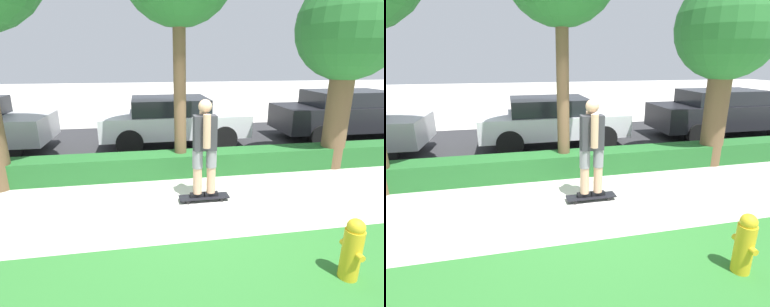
# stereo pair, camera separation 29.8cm
# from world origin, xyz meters

# --- Properties ---
(ground_plane) EXTENTS (60.00, 60.00, 0.00)m
(ground_plane) POSITION_xyz_m (0.00, 0.00, 0.00)
(ground_plane) COLOR beige
(street_asphalt) EXTENTS (18.48, 5.00, 0.01)m
(street_asphalt) POSITION_xyz_m (0.00, 4.20, 0.00)
(street_asphalt) COLOR #2D2D30
(street_asphalt) RESTS_ON ground_plane
(hedge_row) EXTENTS (18.48, 0.60, 0.48)m
(hedge_row) POSITION_xyz_m (0.00, 1.60, 0.24)
(hedge_row) COLOR #236028
(hedge_row) RESTS_ON ground_plane
(skateboard) EXTENTS (0.89, 0.24, 0.09)m
(skateboard) POSITION_xyz_m (0.26, 0.24, 0.07)
(skateboard) COLOR black
(skateboard) RESTS_ON ground_plane
(skater_person) EXTENTS (0.50, 0.44, 1.71)m
(skater_person) POSITION_xyz_m (0.26, 0.24, 1.00)
(skater_person) COLOR black
(skater_person) RESTS_ON skateboard
(tree_far) EXTENTS (2.18, 2.18, 4.14)m
(tree_far) POSITION_xyz_m (3.57, 1.53, 2.94)
(tree_far) COLOR brown
(tree_far) RESTS_ON ground_plane
(parked_car_middle) EXTENTS (4.06, 2.00, 1.38)m
(parked_car_middle) POSITION_xyz_m (0.13, 4.01, 0.75)
(parked_car_middle) COLOR silver
(parked_car_middle) RESTS_ON ground_plane
(parked_car_rear) EXTENTS (4.70, 1.81, 1.49)m
(parked_car_rear) POSITION_xyz_m (5.71, 3.99, 0.78)
(parked_car_rear) COLOR black
(parked_car_rear) RESTS_ON ground_plane
(fire_hydrant) EXTENTS (0.21, 0.34, 0.76)m
(fire_hydrant) POSITION_xyz_m (1.47, -1.98, 0.38)
(fire_hydrant) COLOR gold
(fire_hydrant) RESTS_ON ground_plane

